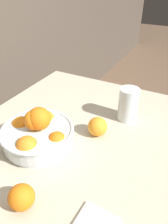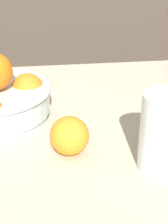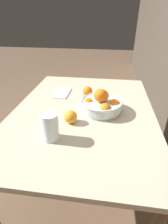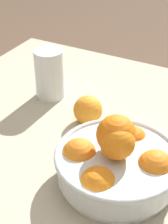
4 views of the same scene
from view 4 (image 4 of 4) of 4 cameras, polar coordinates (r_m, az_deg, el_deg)
The scene contains 4 objects.
dining_table at distance 0.97m, azimuth 7.56°, elevation -9.38°, with size 1.25×0.92×0.74m.
fruit_bowl at distance 0.80m, azimuth 4.91°, elevation -7.61°, with size 0.27×0.27×0.16m.
juice_glass at distance 1.09m, azimuth -5.29°, elevation 5.46°, with size 0.08×0.08×0.15m.
orange_loose_front at distance 0.98m, azimuth 0.59°, elevation 0.31°, with size 0.08×0.08×0.08m, color orange.
Camera 4 is at (-0.22, 0.68, 1.31)m, focal length 60.00 mm.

